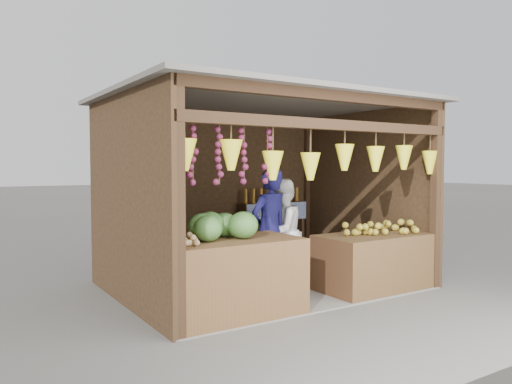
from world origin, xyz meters
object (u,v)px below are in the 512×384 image
counter_left (231,278)px  counter_right (376,262)px  man_standing (269,230)px  woman_standing (281,232)px  vendor_seated (161,234)px

counter_left → counter_right: bearing=0.4°
counter_left → man_standing: (1.01, 0.71, 0.40)m
counter_right → woman_standing: woman_standing is taller
counter_left → woman_standing: bearing=34.3°
man_standing → vendor_seated: 1.47m
woman_standing → vendor_seated: 1.80m
counter_left → vendor_seated: vendor_seated is taller
vendor_seated → man_standing: bearing=-159.0°
vendor_seated → counter_left: bearing=146.1°
counter_left → counter_right: 2.33m
counter_left → woman_standing: 1.69m
man_standing → counter_right: bearing=142.3°
counter_left → man_standing: man_standing is taller
man_standing → woman_standing: size_ratio=1.10×
counter_left → woman_standing: size_ratio=1.05×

